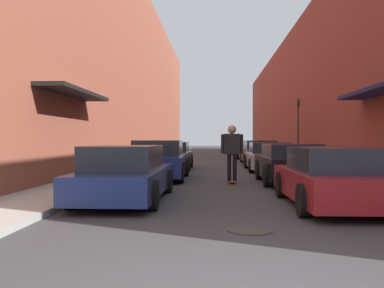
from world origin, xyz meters
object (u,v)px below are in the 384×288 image
at_px(parked_car_left_0, 126,174).
at_px(parked_car_right_4, 249,151).
at_px(parked_car_right_1, 291,164).
at_px(traffic_light, 298,123).
at_px(parked_car_right_2, 268,157).
at_px(skateboarder, 232,147).
at_px(manhole_cover, 250,230).
at_px(parked_car_right_0, 333,178).
at_px(parked_car_right_5, 244,149).
at_px(parked_car_left_2, 171,156).
at_px(parked_car_left_1, 159,161).
at_px(parked_car_right_3, 259,152).

bearing_deg(parked_car_left_0, parked_car_right_4, 77.84).
height_order(parked_car_right_1, traffic_light, traffic_light).
xyz_separation_m(parked_car_right_2, skateboarder, (-1.87, -5.60, 0.54)).
distance_m(parked_car_right_4, manhole_cover, 24.38).
xyz_separation_m(parked_car_right_0, parked_car_right_5, (0.08, 28.02, -0.02)).
height_order(parked_car_right_2, traffic_light, traffic_light).
relative_size(parked_car_right_5, traffic_light, 1.28).
xyz_separation_m(parked_car_left_2, traffic_light, (6.76, 4.13, 1.69)).
distance_m(parked_car_left_0, parked_car_left_1, 5.16).
bearing_deg(skateboarder, parked_car_right_1, 2.65).
height_order(parked_car_right_0, manhole_cover, parked_car_right_0).
relative_size(manhole_cover, traffic_light, 0.20).
distance_m(parked_car_right_1, parked_car_right_2, 5.52).
bearing_deg(parked_car_right_5, traffic_light, -80.67).
relative_size(parked_car_right_0, parked_car_right_1, 1.08).
distance_m(parked_car_right_2, parked_car_right_5, 17.74).
bearing_deg(parked_car_left_0, parked_car_left_2, 90.08).
bearing_deg(parked_car_right_2, parked_car_left_1, -134.36).
relative_size(parked_car_right_3, traffic_light, 1.26).
relative_size(parked_car_left_2, traffic_light, 1.15).
bearing_deg(parked_car_right_0, skateboarder, 112.32).
bearing_deg(traffic_light, parked_car_right_5, 99.33).
bearing_deg(parked_car_right_1, parked_car_right_5, 89.71).
height_order(parked_car_left_1, parked_car_right_4, parked_car_left_1).
bearing_deg(traffic_light, parked_car_left_2, -148.61).
bearing_deg(parked_car_left_1, parked_car_right_0, -52.63).
bearing_deg(manhole_cover, traffic_light, 76.72).
bearing_deg(parked_car_right_5, parked_car_right_0, -90.17).
height_order(parked_car_right_1, parked_car_right_2, parked_car_right_2).
xyz_separation_m(parked_car_right_3, traffic_light, (2.09, -0.66, 1.67)).
relative_size(parked_car_right_4, manhole_cover, 6.88).
distance_m(parked_car_right_1, parked_car_right_3, 10.99).
distance_m(parked_car_right_4, traffic_light, 7.28).
height_order(parked_car_right_0, parked_car_right_3, parked_car_right_3).
distance_m(parked_car_right_5, manhole_cover, 30.56).
bearing_deg(parked_car_right_4, parked_car_left_0, -102.16).
bearing_deg(parked_car_right_0, parked_car_right_1, 90.41).
xyz_separation_m(manhole_cover, traffic_light, (4.15, 17.57, 2.30)).
bearing_deg(parked_car_right_5, parked_car_right_1, -90.29).
bearing_deg(parked_car_right_3, parked_car_left_2, -134.33).
bearing_deg(parked_car_left_2, parked_car_right_3, 45.67).
xyz_separation_m(parked_car_right_4, traffic_light, (2.19, -6.73, 1.72)).
height_order(parked_car_left_0, parked_car_left_2, parked_car_left_2).
distance_m(parked_car_right_1, parked_car_right_5, 23.25).
bearing_deg(skateboarder, parked_car_right_4, 83.53).
distance_m(parked_car_right_0, parked_car_right_2, 10.29).
bearing_deg(parked_car_right_4, parked_car_right_1, -90.18).
relative_size(parked_car_left_2, skateboarder, 2.19).
distance_m(parked_car_left_2, parked_car_right_3, 6.69).
bearing_deg(parked_car_left_2, traffic_light, 31.39).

